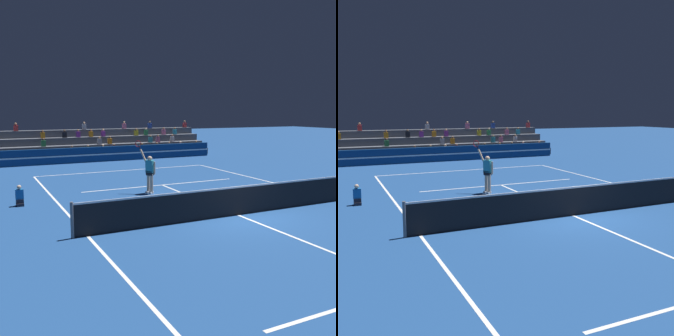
# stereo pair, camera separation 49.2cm
# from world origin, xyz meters

# --- Properties ---
(ground_plane) EXTENTS (120.00, 120.00, 0.00)m
(ground_plane) POSITION_xyz_m (0.00, 0.00, 0.00)
(ground_plane) COLOR navy
(court_lines) EXTENTS (11.10, 23.90, 0.01)m
(court_lines) POSITION_xyz_m (0.00, 0.00, 0.00)
(court_lines) COLOR white
(court_lines) RESTS_ON ground
(tennis_net) EXTENTS (12.00, 0.10, 1.10)m
(tennis_net) POSITION_xyz_m (0.00, 0.00, 0.54)
(tennis_net) COLOR slate
(tennis_net) RESTS_ON ground
(sponsor_banner_wall) EXTENTS (18.00, 0.26, 1.10)m
(sponsor_banner_wall) POSITION_xyz_m (0.00, 16.76, 0.55)
(sponsor_banner_wall) COLOR navy
(sponsor_banner_wall) RESTS_ON ground
(bleacher_stand) EXTENTS (19.25, 3.80, 2.83)m
(bleacher_stand) POSITION_xyz_m (0.01, 19.93, 0.83)
(bleacher_stand) COLOR #4C515B
(bleacher_stand) RESTS_ON ground
(ball_kid_courtside) EXTENTS (0.30, 0.36, 0.84)m
(ball_kid_courtside) POSITION_xyz_m (-6.93, 4.92, 0.33)
(ball_kid_courtside) COLOR black
(ball_kid_courtside) RESTS_ON ground
(tennis_player) EXTENTS (0.67, 0.93, 2.45)m
(tennis_player) POSITION_xyz_m (-1.36, 4.87, 0.99)
(tennis_player) COLOR beige
(tennis_player) RESTS_ON ground
(tennis_ball) EXTENTS (0.07, 0.07, 0.07)m
(tennis_ball) POSITION_xyz_m (0.70, 1.33, 0.03)
(tennis_ball) COLOR #C6DB33
(tennis_ball) RESTS_ON ground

